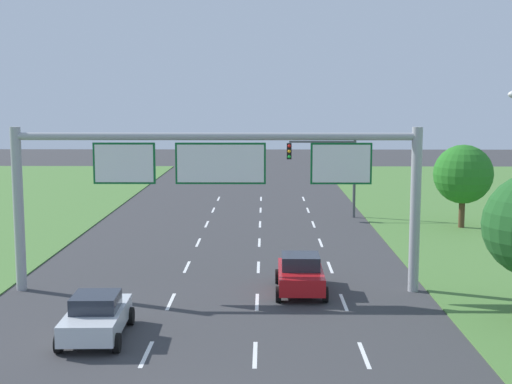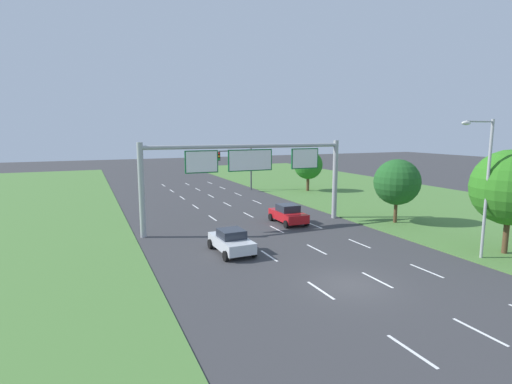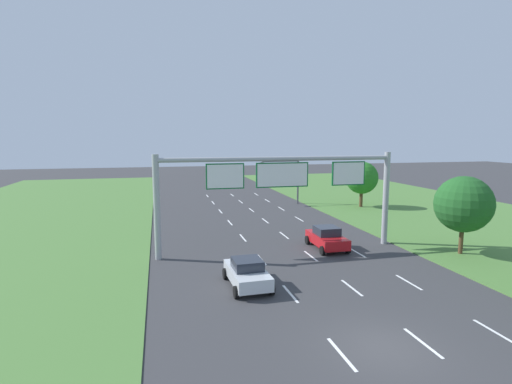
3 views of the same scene
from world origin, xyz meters
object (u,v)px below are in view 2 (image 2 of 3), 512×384
(traffic_light_mast, at_px, (237,161))
(roadside_tree_near, at_px, (510,187))
(car_near_red, at_px, (231,241))
(sign_gantry, at_px, (250,167))
(roadside_tree_mid, at_px, (397,182))
(car_lead_silver, at_px, (288,214))
(roadside_tree_far, at_px, (308,165))
(street_lamp, at_px, (484,177))

(traffic_light_mast, bearing_deg, roadside_tree_near, -79.54)
(traffic_light_mast, bearing_deg, car_near_red, -111.60)
(sign_gantry, relative_size, roadside_tree_mid, 3.15)
(sign_gantry, height_order, traffic_light_mast, sign_gantry)
(car_near_red, distance_m, roadside_tree_near, 17.88)
(car_lead_silver, bearing_deg, car_near_red, -140.29)
(car_near_red, distance_m, traffic_light_mast, 27.33)
(roadside_tree_near, xyz_separation_m, roadside_tree_mid, (-0.25, 9.56, -0.78))
(roadside_tree_far, bearing_deg, roadside_tree_near, -94.58)
(car_lead_silver, xyz_separation_m, sign_gantry, (-3.43, 0.25, 4.15))
(traffic_light_mast, distance_m, roadside_tree_near, 32.98)
(roadside_tree_mid, height_order, roadside_tree_far, roadside_tree_mid)
(street_lamp, bearing_deg, car_near_red, 151.62)
(traffic_light_mast, relative_size, roadside_tree_mid, 1.02)
(car_lead_silver, bearing_deg, roadside_tree_near, -55.91)
(car_near_red, height_order, roadside_tree_mid, roadside_tree_mid)
(car_near_red, height_order, sign_gantry, sign_gantry)
(car_near_red, xyz_separation_m, sign_gantry, (3.85, 6.18, 4.17))
(traffic_light_mast, xyz_separation_m, roadside_tree_far, (8.26, -4.07, -0.42))
(car_near_red, xyz_separation_m, street_lamp, (13.39, -7.24, 4.31))
(car_lead_silver, distance_m, roadside_tree_far, 18.96)
(roadside_tree_near, relative_size, roadside_tree_mid, 1.22)
(car_lead_silver, height_order, roadside_tree_far, roadside_tree_far)
(car_near_red, bearing_deg, sign_gantry, 56.27)
(car_lead_silver, relative_size, street_lamp, 0.48)
(car_near_red, distance_m, roadside_tree_mid, 16.15)
(sign_gantry, distance_m, street_lamp, 16.46)
(roadside_tree_near, bearing_deg, sign_gantry, 132.22)
(traffic_light_mast, xyz_separation_m, roadside_tree_near, (5.99, -32.43, 0.45))
(traffic_light_mast, bearing_deg, roadside_tree_far, -26.26)
(roadside_tree_near, height_order, roadside_tree_far, roadside_tree_near)
(traffic_light_mast, xyz_separation_m, street_lamp, (3.40, -32.48, 1.21))
(car_near_red, relative_size, roadside_tree_near, 0.60)
(roadside_tree_near, xyz_separation_m, roadside_tree_far, (2.27, 28.35, -0.87))
(car_near_red, relative_size, car_lead_silver, 0.99)
(car_near_red, height_order, street_lamp, street_lamp)
(roadside_tree_mid, bearing_deg, roadside_tree_far, 82.35)
(roadside_tree_far, bearing_deg, street_lamp, -99.71)
(sign_gantry, relative_size, roadside_tree_far, 3.24)
(street_lamp, relative_size, roadside_tree_near, 1.27)
(traffic_light_mast, distance_m, street_lamp, 32.68)
(car_near_red, bearing_deg, car_lead_silver, 37.38)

